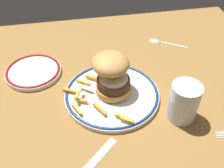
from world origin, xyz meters
TOP-DOWN VIEW (x-y plane):
  - ground_plane at (0.00, 0.00)cm, footprint 110.52×81.20cm
  - dinner_plate at (0.83, -4.50)cm, footprint 25.44×25.44cm
  - burger at (1.07, -3.05)cm, footprint 12.39×12.59cm
  - fries_pile at (-3.56, -4.54)cm, footprint 18.06×22.52cm
  - water_glass at (16.47, -14.52)cm, footprint 7.21×7.21cm
  - side_plate at (-20.33, 9.50)cm, footprint 16.37×16.37cm
  - spoon at (21.85, 19.08)cm, footprint 12.19×8.47cm

SIDE VIEW (x-z plane):
  - ground_plane at x=0.00cm, z-range -4.00..0.00cm
  - spoon at x=21.85cm, z-range -0.09..0.81cm
  - side_plate at x=-20.33cm, z-range 0.03..1.63cm
  - dinner_plate at x=0.83cm, z-range 0.04..1.64cm
  - fries_pile at x=-3.56cm, z-range 1.05..3.60cm
  - water_glass at x=16.47cm, z-range -0.76..9.25cm
  - burger at x=1.07cm, z-range 1.61..12.16cm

